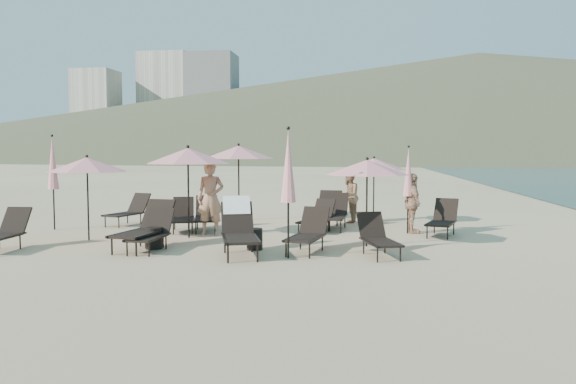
# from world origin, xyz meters

# --- Properties ---
(ground) EXTENTS (800.00, 800.00, 0.00)m
(ground) POSITION_xyz_m (0.00, 0.00, 0.00)
(ground) COLOR #D6BA8C
(ground) RESTS_ON ground
(volcanic_headland) EXTENTS (690.00, 690.00, 55.00)m
(volcanic_headland) POSITION_xyz_m (71.37, 302.62, 26.49)
(volcanic_headland) COLOR brown
(volcanic_headland) RESTS_ON ground
(hotel_skyline) EXTENTS (109.00, 82.00, 55.00)m
(hotel_skyline) POSITION_xyz_m (-93.62, 271.21, 24.18)
(hotel_skyline) COLOR beige
(hotel_skyline) RESTS_ON ground
(lounger_0) EXTENTS (0.67, 1.61, 0.91)m
(lounger_0) POSITION_xyz_m (-5.75, -0.20, 0.42)
(lounger_0) COLOR black
(lounger_0) RESTS_ON ground
(lounger_1) EXTENTS (0.61, 1.55, 0.88)m
(lounger_1) POSITION_xyz_m (-2.50, 0.26, 0.41)
(lounger_1) COLOR black
(lounger_1) RESTS_ON ground
(lounger_2) EXTENTS (0.95, 1.92, 1.06)m
(lounger_2) POSITION_xyz_m (-2.73, 0.45, 0.50)
(lounger_2) COLOR black
(lounger_2) RESTS_ON ground
(lounger_3) EXTENTS (1.23, 2.03, 1.19)m
(lounger_3) POSITION_xyz_m (-0.50, 0.14, 0.57)
(lounger_3) COLOR black
(lounger_3) RESTS_ON ground
(lounger_4) EXTENTS (0.90, 1.70, 0.93)m
(lounger_4) POSITION_xyz_m (0.94, 0.60, 0.43)
(lounger_4) COLOR black
(lounger_4) RESTS_ON ground
(lounger_5) EXTENTS (0.99, 1.60, 0.86)m
(lounger_5) POSITION_xyz_m (2.43, 0.34, 0.40)
(lounger_5) COLOR black
(lounger_5) RESTS_ON ground
(lounger_6) EXTENTS (1.00, 1.69, 0.91)m
(lounger_6) POSITION_xyz_m (-4.89, 4.47, 0.43)
(lounger_6) COLOR black
(lounger_6) RESTS_ON ground
(lounger_7) EXTENTS (1.03, 1.66, 0.89)m
(lounger_7) POSITION_xyz_m (-2.85, 3.43, 0.42)
(lounger_7) COLOR black
(lounger_7) RESTS_ON ground
(lounger_8) EXTENTS (1.01, 1.72, 0.93)m
(lounger_8) POSITION_xyz_m (-2.24, 3.60, 0.43)
(lounger_8) COLOR black
(lounger_8) RESTS_ON ground
(lounger_9) EXTENTS (1.00, 1.61, 0.87)m
(lounger_9) POSITION_xyz_m (0.86, 3.69, 0.41)
(lounger_9) COLOR black
(lounger_9) RESTS_ON ground
(lounger_10) EXTENTS (0.76, 1.75, 0.99)m
(lounger_10) POSITION_xyz_m (1.29, 4.37, 0.46)
(lounger_10) COLOR black
(lounger_10) RESTS_ON ground
(lounger_11) EXTENTS (1.05, 1.71, 0.92)m
(lounger_11) POSITION_xyz_m (4.16, 3.56, 0.43)
(lounger_11) COLOR black
(lounger_11) RESTS_ON ground
(lounger_12) EXTENTS (0.91, 1.86, 1.03)m
(lounger_12) POSITION_xyz_m (1.02, 4.75, 0.48)
(lounger_12) COLOR black
(lounger_12) RESTS_ON ground
(umbrella_open_0) EXTENTS (1.96, 1.96, 2.11)m
(umbrella_open_0) POSITION_xyz_m (-4.61, 1.47, 1.87)
(umbrella_open_0) COLOR black
(umbrella_open_0) RESTS_ON ground
(umbrella_open_1) EXTENTS (2.19, 2.19, 2.35)m
(umbrella_open_1) POSITION_xyz_m (-2.28, 2.19, 2.08)
(umbrella_open_1) COLOR black
(umbrella_open_1) RESTS_ON ground
(umbrella_open_2) EXTENTS (1.91, 1.91, 2.06)m
(umbrella_open_2) POSITION_xyz_m (2.19, 1.49, 1.82)
(umbrella_open_2) COLOR black
(umbrella_open_2) RESTS_ON ground
(umbrella_open_3) EXTENTS (2.29, 2.29, 2.46)m
(umbrella_open_3) POSITION_xyz_m (-1.85, 5.95, 2.17)
(umbrella_open_3) COLOR black
(umbrella_open_3) RESTS_ON ground
(umbrella_open_4) EXTENTS (1.91, 1.91, 2.06)m
(umbrella_open_4) POSITION_xyz_m (2.40, 5.75, 1.82)
(umbrella_open_4) COLOR black
(umbrella_open_4) RESTS_ON ground
(umbrella_closed_0) EXTENTS (0.31, 0.31, 2.69)m
(umbrella_closed_0) POSITION_xyz_m (0.61, -0.20, 1.87)
(umbrella_closed_0) COLOR black
(umbrella_closed_0) RESTS_ON ground
(umbrella_closed_1) EXTENTS (0.28, 0.28, 2.35)m
(umbrella_closed_1) POSITION_xyz_m (3.28, 3.75, 1.64)
(umbrella_closed_1) COLOR black
(umbrella_closed_1) RESTS_ON ground
(umbrella_closed_2) EXTENTS (0.31, 0.31, 2.67)m
(umbrella_closed_2) POSITION_xyz_m (-6.50, 3.13, 1.86)
(umbrella_closed_2) COLOR black
(umbrella_closed_2) RESTS_ON ground
(side_table_0) EXTENTS (0.37, 0.37, 0.48)m
(side_table_0) POSITION_xyz_m (-2.54, 0.50, 0.24)
(side_table_0) COLOR black
(side_table_0) RESTS_ON ground
(side_table_1) EXTENTS (0.36, 0.36, 0.48)m
(side_table_1) POSITION_xyz_m (-0.28, 0.71, 0.24)
(side_table_1) COLOR black
(side_table_1) RESTS_ON ground
(beachgoer_a) EXTENTS (0.75, 0.54, 1.93)m
(beachgoer_a) POSITION_xyz_m (-1.87, 2.78, 0.96)
(beachgoer_a) COLOR tan
(beachgoer_a) RESTS_ON ground
(beachgoer_b) EXTENTS (0.66, 0.83, 1.63)m
(beachgoer_b) POSITION_xyz_m (1.63, 5.87, 0.81)
(beachgoer_b) COLOR #A47854
(beachgoer_b) RESTS_ON ground
(beachgoer_c) EXTENTS (0.64, 1.02, 1.61)m
(beachgoer_c) POSITION_xyz_m (3.40, 3.82, 0.81)
(beachgoer_c) COLOR tan
(beachgoer_c) RESTS_ON ground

